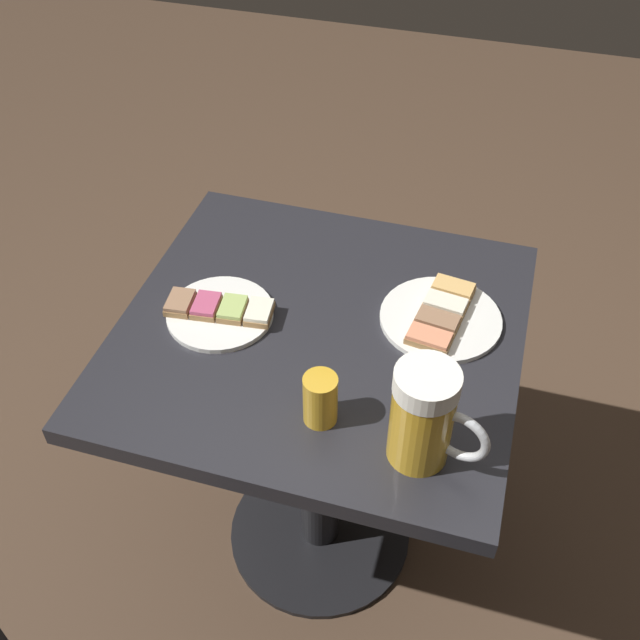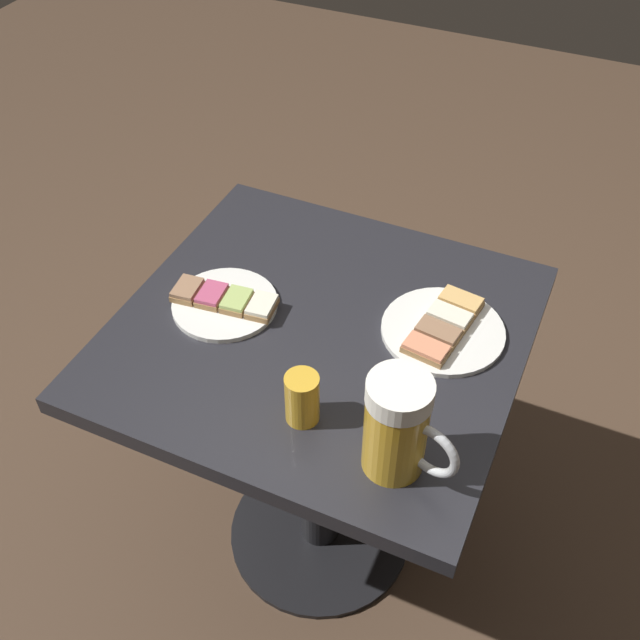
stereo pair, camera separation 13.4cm
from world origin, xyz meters
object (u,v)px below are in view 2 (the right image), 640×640
(beer_mug, at_px, (399,427))
(beer_glass_small, at_px, (302,398))
(plate_near, at_px, (225,302))
(plate_far, at_px, (443,328))

(beer_mug, height_order, beer_glass_small, beer_mug)
(plate_near, xyz_separation_m, beer_glass_small, (0.18, 0.24, 0.04))
(plate_near, relative_size, beer_mug, 1.11)
(plate_near, bearing_deg, plate_far, 104.38)
(plate_far, relative_size, beer_mug, 1.23)
(plate_far, xyz_separation_m, beer_mug, (0.30, 0.02, 0.08))
(beer_mug, relative_size, beer_glass_small, 1.95)
(plate_far, height_order, beer_glass_small, beer_glass_small)
(plate_near, xyz_separation_m, plate_far, (-0.10, 0.39, -0.00))
(plate_near, relative_size, beer_glass_small, 2.16)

